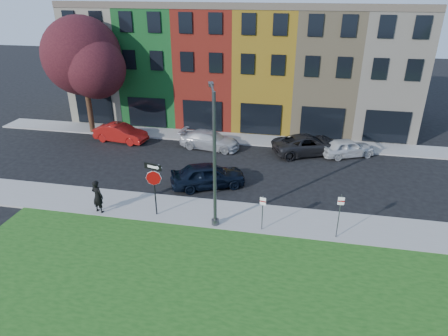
% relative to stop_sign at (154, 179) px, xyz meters
% --- Properties ---
extents(ground, '(120.00, 120.00, 0.00)m').
position_rel_stop_sign_xyz_m(ground, '(4.21, -2.24, -2.33)').
color(ground, black).
rests_on(ground, ground).
extents(sidewalk_near, '(40.00, 3.00, 0.12)m').
position_rel_stop_sign_xyz_m(sidewalk_near, '(6.21, 0.76, -2.27)').
color(sidewalk_near, gray).
rests_on(sidewalk_near, ground).
extents(sidewalk_far, '(40.00, 2.40, 0.12)m').
position_rel_stop_sign_xyz_m(sidewalk_far, '(1.21, 12.76, -2.27)').
color(sidewalk_far, gray).
rests_on(sidewalk_far, ground).
extents(rowhouse_block, '(30.00, 10.12, 10.00)m').
position_rel_stop_sign_xyz_m(rowhouse_block, '(1.71, 18.94, 2.66)').
color(rowhouse_block, beige).
rests_on(rowhouse_block, ground).
extents(stop_sign, '(1.03, 0.28, 3.10)m').
position_rel_stop_sign_xyz_m(stop_sign, '(0.00, 0.00, 0.00)').
color(stop_sign, black).
rests_on(stop_sign, sidewalk_near).
extents(man, '(0.95, 0.83, 1.95)m').
position_rel_stop_sign_xyz_m(man, '(-3.26, -0.34, -1.23)').
color(man, black).
rests_on(man, sidewalk_near).
extents(sedan_near, '(5.36, 6.09, 1.60)m').
position_rel_stop_sign_xyz_m(sedan_near, '(2.00, 4.05, -1.53)').
color(sedan_near, black).
rests_on(sedan_near, ground).
extents(parked_car_red, '(2.70, 4.79, 1.45)m').
position_rel_stop_sign_xyz_m(parked_car_red, '(-6.82, 10.45, -1.61)').
color(parked_car_red, maroon).
rests_on(parked_car_red, ground).
extents(parked_car_silver, '(3.01, 5.18, 1.37)m').
position_rel_stop_sign_xyz_m(parked_car_silver, '(0.64, 10.42, -1.64)').
color(parked_car_silver, '#ADADB1').
rests_on(parked_car_silver, ground).
extents(parked_car_dark, '(6.33, 7.11, 1.48)m').
position_rel_stop_sign_xyz_m(parked_car_dark, '(8.18, 10.80, -1.59)').
color(parked_car_dark, black).
rests_on(parked_car_dark, ground).
extents(parked_car_white, '(4.60, 5.21, 1.36)m').
position_rel_stop_sign_xyz_m(parked_car_white, '(11.11, 10.87, -1.65)').
color(parked_car_white, silver).
rests_on(parked_car_white, ground).
extents(street_lamp, '(0.99, 2.51, 7.21)m').
position_rel_stop_sign_xyz_m(street_lamp, '(3.36, -0.13, 1.43)').
color(street_lamp, '#484A4D').
rests_on(street_lamp, sidewalk_near).
extents(parking_sign_a, '(0.32, 0.11, 1.97)m').
position_rel_stop_sign_xyz_m(parking_sign_a, '(5.93, -0.36, -0.96)').
color(parking_sign_a, '#484A4D').
rests_on(parking_sign_a, sidewalk_near).
extents(parking_sign_b, '(0.32, 0.09, 2.45)m').
position_rel_stop_sign_xyz_m(parking_sign_b, '(9.72, -0.32, -0.70)').
color(parking_sign_b, '#484A4D').
rests_on(parking_sign_b, sidewalk_near).
extents(tree_purple, '(7.52, 6.58, 9.54)m').
position_rel_stop_sign_xyz_m(tree_purple, '(-10.04, 12.01, 4.03)').
color(tree_purple, black).
rests_on(tree_purple, sidewalk_far).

